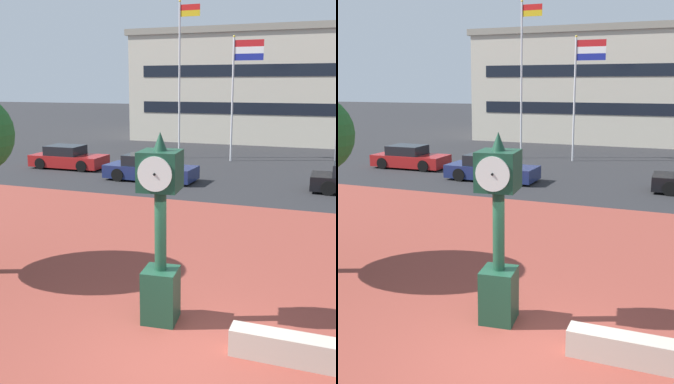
% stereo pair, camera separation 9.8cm
% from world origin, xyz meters
% --- Properties ---
extents(ground_plane, '(200.00, 200.00, 0.00)m').
position_xyz_m(ground_plane, '(0.00, 0.00, 0.00)').
color(ground_plane, '#262628').
extents(plaza_brick_paving, '(44.00, 14.79, 0.01)m').
position_xyz_m(plaza_brick_paving, '(0.00, 3.40, 0.00)').
color(plaza_brick_paving, brown).
rests_on(plaza_brick_paving, ground).
extents(planter_wall, '(3.20, 0.41, 0.50)m').
position_xyz_m(planter_wall, '(2.36, 0.44, 0.25)').
color(planter_wall, '#ADA393').
rests_on(planter_wall, ground).
extents(street_clock, '(0.82, 0.87, 3.82)m').
position_xyz_m(street_clock, '(-0.81, 1.06, 1.82)').
color(street_clock, '#19422D').
rests_on(street_clock, ground).
extents(car_street_mid, '(4.61, 1.97, 1.28)m').
position_xyz_m(car_street_mid, '(-6.42, 14.20, 0.57)').
color(car_street_mid, navy).
rests_on(car_street_mid, ground).
extents(car_street_far, '(4.26, 1.98, 1.28)m').
position_xyz_m(car_street_far, '(-12.13, 15.92, 0.57)').
color(car_street_far, maroon).
rests_on(car_street_far, ground).
extents(flagpole_primary, '(1.35, 0.14, 9.64)m').
position_xyz_m(flagpole_primary, '(-7.30, 21.61, 5.38)').
color(flagpole_primary, silver).
rests_on(flagpole_primary, ground).
extents(flagpole_secondary, '(1.84, 0.14, 7.49)m').
position_xyz_m(flagpole_secondary, '(-3.70, 21.61, 4.65)').
color(flagpole_secondary, silver).
rests_on(flagpole_secondary, ground).
extents(civic_building, '(27.53, 14.09, 9.03)m').
position_xyz_m(civic_building, '(-1.00, 36.43, 4.53)').
color(civic_building, beige).
rests_on(civic_building, ground).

